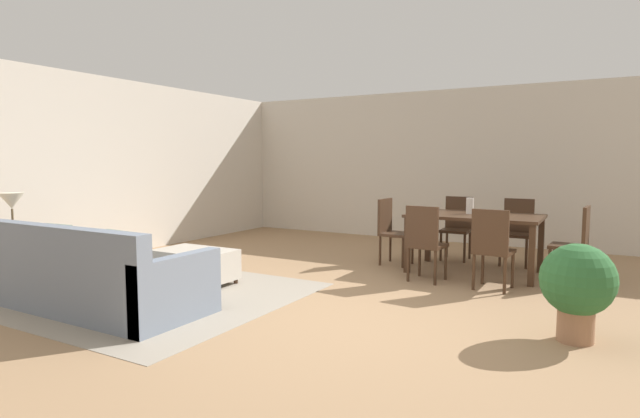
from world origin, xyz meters
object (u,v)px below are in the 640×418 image
(ottoman_table, at_px, (195,264))
(dining_chair_near_right, at_px, (492,245))
(dining_table, at_px, (475,221))
(table_lamp, at_px, (12,203))
(vase_centerpiece, at_px, (470,206))
(dining_chair_far_right, at_px, (517,228))
(couch, at_px, (94,280))
(dining_chair_head_east, at_px, (576,240))
(potted_plant, at_px, (577,284))
(side_table, at_px, (14,250))
(dining_chair_near_left, at_px, (425,239))
(dining_chair_far_left, at_px, (457,224))
(dining_chair_head_west, at_px, (391,227))

(ottoman_table, height_order, dining_chair_near_right, dining_chair_near_right)
(ottoman_table, height_order, dining_table, dining_table)
(table_lamp, relative_size, vase_centerpiece, 2.52)
(dining_chair_far_right, bearing_deg, dining_chair_near_right, -90.31)
(couch, bearing_deg, vase_centerpiece, 52.14)
(couch, height_order, vase_centerpiece, vase_centerpiece)
(dining_chair_far_right, relative_size, dining_chair_head_east, 1.00)
(dining_chair_near_right, distance_m, dining_chair_far_right, 1.67)
(dining_chair_far_right, distance_m, dining_chair_head_east, 1.12)
(table_lamp, relative_size, dining_chair_far_right, 0.57)
(couch, relative_size, potted_plant, 2.85)
(dining_table, bearing_deg, dining_chair_head_east, 0.99)
(couch, relative_size, side_table, 3.98)
(side_table, relative_size, table_lamp, 1.09)
(dining_table, bearing_deg, dining_chair_far_right, 64.06)
(couch, distance_m, vase_centerpiece, 4.54)
(ottoman_table, xyz_separation_m, side_table, (-1.57, -1.20, 0.22))
(couch, distance_m, table_lamp, 1.60)
(dining_chair_near_left, relative_size, dining_chair_far_left, 1.00)
(table_lamp, relative_size, dining_chair_head_west, 0.57)
(side_table, relative_size, dining_chair_far_right, 0.62)
(dining_chair_far_left, distance_m, vase_centerpiece, 0.92)
(ottoman_table, height_order, potted_plant, potted_plant)
(ottoman_table, bearing_deg, table_lamp, -142.62)
(table_lamp, height_order, dining_chair_near_right, table_lamp)
(couch, distance_m, dining_chair_near_right, 4.19)
(dining_chair_far_right, height_order, dining_chair_head_west, same)
(dining_chair_near_left, xyz_separation_m, dining_chair_far_right, (0.79, 1.64, 0.00))
(ottoman_table, distance_m, dining_chair_far_left, 3.84)
(couch, distance_m, ottoman_table, 1.26)
(ottoman_table, distance_m, dining_chair_head_west, 2.75)
(ottoman_table, bearing_deg, dining_chair_near_left, 31.86)
(ottoman_table, relative_size, potted_plant, 1.14)
(couch, bearing_deg, potted_plant, 17.71)
(table_lamp, distance_m, dining_table, 5.52)
(vase_centerpiece, bearing_deg, side_table, -140.10)
(potted_plant, bearing_deg, dining_chair_near_right, 124.82)
(couch, height_order, dining_chair_far_right, dining_chair_far_right)
(couch, xyz_separation_m, dining_table, (2.84, 3.51, 0.39))
(dining_chair_head_west, bearing_deg, vase_centerpiece, 3.50)
(dining_chair_far_right, bearing_deg, ottoman_table, -135.19)
(dining_chair_near_left, relative_size, vase_centerpiece, 4.42)
(dining_chair_near_right, height_order, dining_chair_far_right, same)
(dining_table, bearing_deg, table_lamp, -140.99)
(table_lamp, bearing_deg, vase_centerpiece, 39.90)
(side_table, height_order, dining_table, dining_table)
(ottoman_table, distance_m, potted_plant, 4.03)
(table_lamp, bearing_deg, dining_chair_head_east, 32.57)
(dining_chair_near_left, relative_size, dining_chair_near_right, 1.00)
(table_lamp, bearing_deg, dining_chair_near_left, 34.19)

